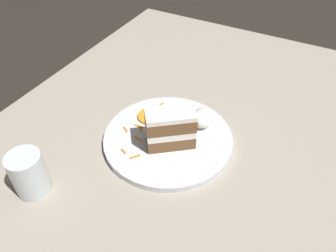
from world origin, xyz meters
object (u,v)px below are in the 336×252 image
(orange_garnish, at_px, (150,116))
(drinking_glass, at_px, (30,176))
(cream_dollop, at_px, (202,118))
(plate, at_px, (168,139))
(cake_slice, at_px, (170,128))

(orange_garnish, distance_m, drinking_glass, 0.31)
(cream_dollop, relative_size, orange_garnish, 0.91)
(orange_garnish, bearing_deg, cream_dollop, -75.01)
(cream_dollop, distance_m, orange_garnish, 0.13)
(drinking_glass, bearing_deg, plate, -34.59)
(plate, relative_size, cream_dollop, 5.24)
(cake_slice, distance_m, drinking_glass, 0.30)
(plate, xyz_separation_m, cream_dollop, (0.07, -0.05, 0.03))
(plate, bearing_deg, drinking_glass, 145.41)
(cream_dollop, height_order, drinking_glass, drinking_glass)
(cake_slice, height_order, orange_garnish, cake_slice)
(cake_slice, distance_m, cream_dollop, 0.10)
(drinking_glass, bearing_deg, orange_garnish, -19.40)
(plate, distance_m, drinking_glass, 0.30)
(cream_dollop, relative_size, drinking_glass, 0.59)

